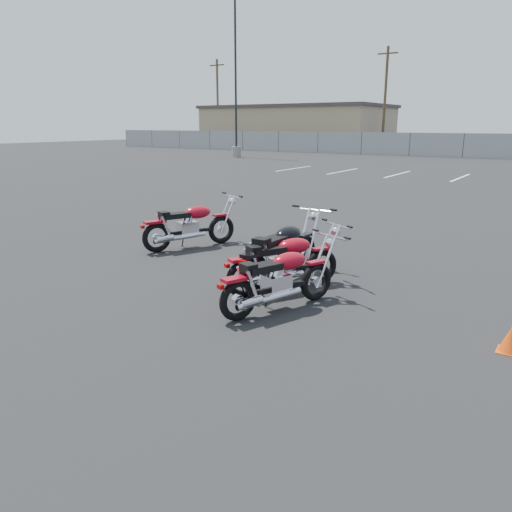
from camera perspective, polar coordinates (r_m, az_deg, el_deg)
The scene contains 11 objects.
ground at distance 6.93m, azimuth -4.14°, elevation -6.04°, with size 120.00×120.00×0.00m, color black.
motorcycle_front_red at distance 10.24m, azimuth -7.58°, elevation 3.50°, with size 1.26×2.06×1.04m.
motorcycle_second_black at distance 7.88m, azimuth 2.97°, elevation 0.36°, with size 0.86×2.22×1.09m.
motorcycle_third_red at distance 7.53m, azimuth 3.23°, elevation -0.73°, with size 1.32×1.90×0.98m.
motorcycle_rear_red at distance 6.74m, azimuth 2.68°, elevation -2.69°, with size 1.09×1.93×0.96m.
training_cone_near at distance 6.29m, azimuth 27.11°, elevation -8.46°, with size 0.26×0.26×0.31m.
light_pole_west at distance 38.63m, azimuth -2.30°, elevation 15.87°, with size 0.80×0.70×11.65m.
tan_building_west at distance 53.80m, azimuth 4.67°, elevation 14.50°, with size 18.40×10.40×4.30m.
utility_pole_a at distance 55.72m, azimuth -4.40°, elevation 17.12°, with size 1.80×0.24×9.00m.
utility_pole_b at distance 47.91m, azimuth 14.53°, elevation 17.08°, with size 1.80×0.24×9.00m.
parking_line_stripes at distance 26.05m, azimuth 19.08°, elevation 8.64°, with size 15.12×4.00×0.01m.
Camera 1 is at (3.97, -5.11, 2.47)m, focal length 35.00 mm.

